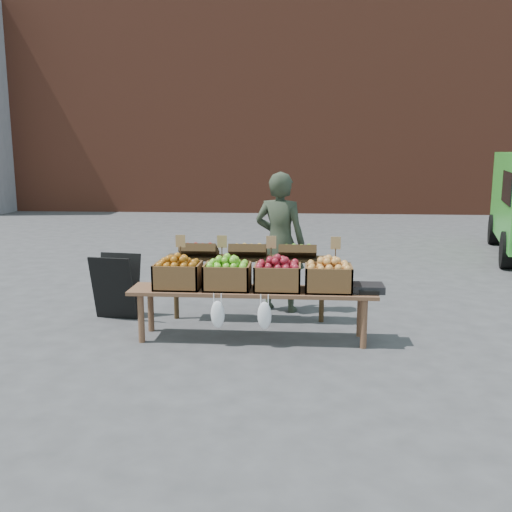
# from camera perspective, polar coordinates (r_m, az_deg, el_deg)

# --- Properties ---
(ground) EXTENTS (80.00, 80.00, 0.00)m
(ground) POSITION_cam_1_polar(r_m,az_deg,el_deg) (6.39, 5.66, -8.44)
(ground) COLOR #434245
(brick_building) EXTENTS (24.00, 4.00, 10.00)m
(brick_building) POSITION_cam_1_polar(r_m,az_deg,el_deg) (21.25, 5.16, 18.38)
(brick_building) COLOR brown
(brick_building) RESTS_ON ground
(vendor) EXTENTS (0.75, 0.59, 1.81)m
(vendor) POSITION_cam_1_polar(r_m,az_deg,el_deg) (7.36, 2.41, 1.39)
(vendor) COLOR #2D3627
(vendor) RESTS_ON ground
(chalkboard_sign) EXTENTS (0.57, 0.36, 0.81)m
(chalkboard_sign) POSITION_cam_1_polar(r_m,az_deg,el_deg) (7.30, -13.83, -2.96)
(chalkboard_sign) COLOR black
(chalkboard_sign) RESTS_ON ground
(back_table) EXTENTS (2.10, 0.44, 1.04)m
(back_table) POSITION_cam_1_polar(r_m,az_deg,el_deg) (6.98, -0.79, -2.32)
(back_table) COLOR #362614
(back_table) RESTS_ON ground
(display_bench) EXTENTS (2.70, 0.56, 0.57)m
(display_bench) POSITION_cam_1_polar(r_m,az_deg,el_deg) (6.33, -0.36, -5.86)
(display_bench) COLOR brown
(display_bench) RESTS_ON ground
(crate_golden_apples) EXTENTS (0.50, 0.40, 0.28)m
(crate_golden_apples) POSITION_cam_1_polar(r_m,az_deg,el_deg) (6.35, -7.81, -1.95)
(crate_golden_apples) COLOR #9D540E
(crate_golden_apples) RESTS_ON display_bench
(crate_russet_pears) EXTENTS (0.50, 0.40, 0.28)m
(crate_russet_pears) POSITION_cam_1_polar(r_m,az_deg,el_deg) (6.26, -2.88, -2.06)
(crate_russet_pears) COLOR #569F21
(crate_russet_pears) RESTS_ON display_bench
(crate_red_apples) EXTENTS (0.50, 0.40, 0.28)m
(crate_red_apples) POSITION_cam_1_polar(r_m,az_deg,el_deg) (6.21, 2.16, -2.14)
(crate_red_apples) COLOR maroon
(crate_red_apples) RESTS_ON display_bench
(crate_green_apples) EXTENTS (0.50, 0.40, 0.28)m
(crate_green_apples) POSITION_cam_1_polar(r_m,az_deg,el_deg) (6.21, 7.24, -2.22)
(crate_green_apples) COLOR gold
(crate_green_apples) RESTS_ON display_bench
(weighing_scale) EXTENTS (0.34, 0.30, 0.08)m
(weighing_scale) POSITION_cam_1_polar(r_m,az_deg,el_deg) (6.27, 11.11, -3.15)
(weighing_scale) COLOR black
(weighing_scale) RESTS_ON display_bench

